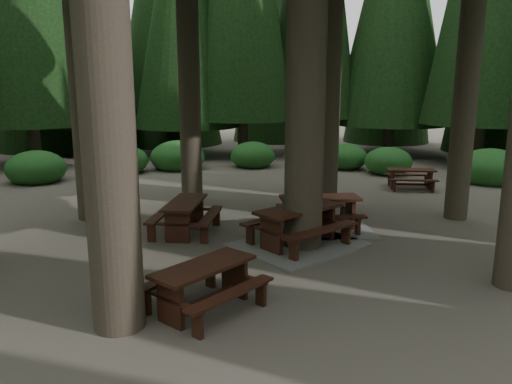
{
  "coord_description": "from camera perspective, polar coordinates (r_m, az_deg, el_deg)",
  "views": [
    {
      "loc": [
        -1.82,
        -10.11,
        3.55
      ],
      "look_at": [
        -0.12,
        1.05,
        1.1
      ],
      "focal_mm": 35.0,
      "sensor_mm": 36.0,
      "label": 1
    }
  ],
  "objects": [
    {
      "name": "ground",
      "position": [
        10.87,
        1.46,
        -6.82
      ],
      "size": [
        80.0,
        80.0,
        0.0
      ],
      "primitive_type": "plane",
      "color": "#595148",
      "rests_on": "ground"
    },
    {
      "name": "picnic_table_d",
      "position": [
        17.99,
        17.28,
        1.79
      ],
      "size": [
        1.86,
        1.63,
        0.69
      ],
      "rotation": [
        0.0,
        0.0,
        -0.25
      ],
      "color": "#371610",
      "rests_on": "ground"
    },
    {
      "name": "picnic_table_e",
      "position": [
        8.08,
        -5.94,
        -9.96
      ],
      "size": [
        2.26,
        2.23,
        0.76
      ],
      "rotation": [
        0.0,
        0.0,
        0.71
      ],
      "color": "#371610",
      "rests_on": "ground"
    },
    {
      "name": "picnic_table_b",
      "position": [
        12.14,
        -8.1,
        -2.3
      ],
      "size": [
        1.91,
        2.16,
        0.8
      ],
      "rotation": [
        0.0,
        0.0,
        1.31
      ],
      "color": "#371610",
      "rests_on": "ground"
    },
    {
      "name": "shrub_ring",
      "position": [
        11.59,
        4.25,
        -3.56
      ],
      "size": [
        23.86,
        24.64,
        1.49
      ],
      "color": "#205E21",
      "rests_on": "ground"
    },
    {
      "name": "picnic_table_a",
      "position": [
        11.19,
        4.85,
        -4.6
      ],
      "size": [
        3.37,
        3.22,
        0.89
      ],
      "rotation": [
        0.0,
        0.0,
        0.56
      ],
      "color": "gray",
      "rests_on": "ground"
    },
    {
      "name": "picnic_table_c",
      "position": [
        12.48,
        7.27,
        -2.98
      ],
      "size": [
        2.57,
        2.16,
        0.84
      ],
      "rotation": [
        0.0,
        0.0,
        -0.05
      ],
      "color": "gray",
      "rests_on": "ground"
    }
  ]
}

